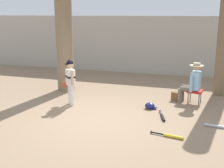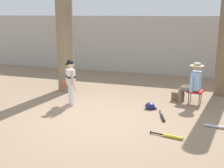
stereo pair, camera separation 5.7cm
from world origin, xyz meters
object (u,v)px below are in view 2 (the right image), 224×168
Objects in this scene: bat_yellow_trainer at (170,136)px; folding_stool at (195,92)px; young_ballplayer at (70,79)px; batting_helmet_navy at (150,106)px; tree_near_player at (64,11)px; handbag_beside_stool at (178,97)px; seated_spectator at (192,82)px; bat_black_composite at (162,117)px; bat_aluminum_silver at (217,127)px.

folding_stool is at bearing 81.95° from bat_yellow_trainer.
young_ballplayer reaches higher than batting_helmet_navy.
batting_helmet_navy is (3.10, -1.12, -2.53)m from tree_near_player.
batting_helmet_navy is at bearing -143.36° from folding_stool.
tree_near_player is at bearing 178.12° from handbag_beside_stool.
seated_spectator is (-0.10, 0.01, 0.28)m from folding_stool.
seated_spectator is at bearing 67.86° from bat_black_composite.
handbag_beside_stool is 1.64m from bat_black_composite.
seated_spectator is 3.73× the size of batting_helmet_navy.
bat_aluminum_silver is 1.92m from batting_helmet_navy.
bat_yellow_trainer is 1.28m from bat_aluminum_silver.
handbag_beside_stool is at bearing 92.71° from bat_yellow_trainer.
young_ballplayer is 3.49m from seated_spectator.
batting_helmet_navy is (-0.65, -0.99, -0.05)m from handbag_beside_stool.
handbag_beside_stool is (3.75, -0.12, -2.48)m from tree_near_player.
bat_yellow_trainer is (-0.37, -2.58, -0.33)m from folding_stool.
seated_spectator is 1.46m from batting_helmet_navy.
bat_yellow_trainer is 2.25× the size of batting_helmet_navy.
tree_near_player is 8.85× the size of bat_black_composite.
seated_spectator is 1.72m from bat_black_composite.
tree_near_player is 19.28× the size of batting_helmet_navy.
bat_aluminum_silver is at bearing -22.37° from tree_near_player.
bat_yellow_trainer is (3.01, -1.42, -0.71)m from young_ballplayer.
young_ballplayer reaches higher than handbag_beside_stool.
bat_yellow_trainer and bat_black_composite have the same top height.
bat_black_composite is 0.77m from batting_helmet_navy.
folding_stool is at bearing 36.64° from batting_helmet_navy.
tree_near_player reaches higher than folding_stool.
seated_spectator is 1.63× the size of bat_aluminum_silver.
tree_near_player is 4.71m from bat_black_composite.
bat_yellow_trainer is at bearing -25.22° from young_ballplayer.
tree_near_player reaches higher than handbag_beside_stool.
young_ballplayer reaches higher than bat_yellow_trainer.
bat_aluminum_silver is at bearing -68.69° from seated_spectator.
batting_helmet_navy is (-0.44, 0.63, 0.05)m from bat_black_composite.
folding_stool is 0.38× the size of seated_spectator.
young_ballplayer is at bearing 172.06° from bat_aluminum_silver.
batting_helmet_navy is at bearing 124.88° from bat_black_composite.
young_ballplayer is 2.86× the size of folding_stool.
handbag_beside_stool is 0.49× the size of bat_black_composite.
folding_stool reaches higher than bat_yellow_trainer.
seated_spectator is 1.95m from bat_aluminum_silver.
young_ballplayer is at bearing -161.03° from folding_stool.
seated_spectator is (4.15, -0.26, -1.97)m from tree_near_player.
batting_helmet_navy reaches higher than bat_black_composite.
batting_helmet_navy is (-0.77, 1.73, 0.05)m from bat_yellow_trainer.
bat_black_composite is 1.30m from bat_aluminum_silver.
bat_aluminum_silver is 2.30× the size of batting_helmet_navy.
young_ballplayer is 4.06m from bat_aluminum_silver.
bat_black_composite is (-0.70, -1.47, -0.33)m from folding_stool.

